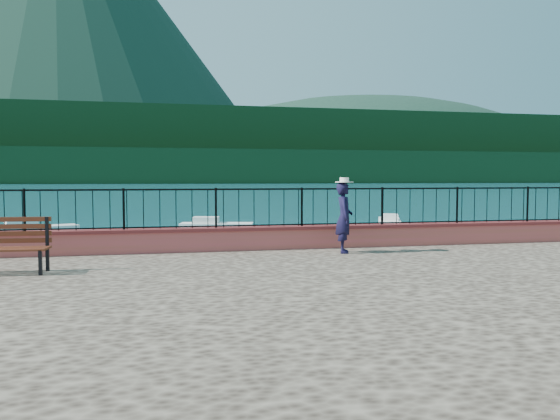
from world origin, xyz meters
name	(u,v)px	position (x,y,z in m)	size (l,w,h in m)	color
ground	(366,334)	(0.00, 0.00, 0.00)	(2000.00, 2000.00, 0.00)	#19596B
parapet	(313,237)	(0.00, 3.70, 1.49)	(28.00, 0.46, 0.58)	#BF4550
railing	(313,207)	(0.00, 3.70, 2.25)	(27.00, 0.05, 0.95)	black
dock	(207,249)	(-2.00, 12.00, 0.15)	(2.00, 16.00, 0.30)	#2D231C
far_forest	(165,167)	(0.00, 300.00, 9.00)	(900.00, 60.00, 18.00)	black
foothills	(164,149)	(0.00, 360.00, 22.00)	(900.00, 120.00, 44.00)	black
volcano	(57,22)	(-120.00, 700.00, 190.00)	(560.00, 560.00, 380.00)	#142D23
companion_hill	(365,181)	(220.00, 560.00, 0.00)	(448.00, 384.00, 180.00)	#142D23
person	(344,218)	(0.48, 2.68, 2.05)	(0.62, 0.41, 1.70)	black
hat	(344,180)	(0.48, 2.68, 2.96)	(0.44, 0.44, 0.12)	white
boat_0	(38,259)	(-7.71, 8.98, 0.40)	(3.54, 1.30, 0.80)	white
boat_1	(304,237)	(2.32, 13.22, 0.40)	(3.77, 1.30, 0.80)	white
boat_2	(452,233)	(9.58, 13.34, 0.40)	(4.33, 1.30, 0.80)	silver
boat_3	(35,227)	(-10.39, 21.49, 0.40)	(4.37, 1.30, 0.80)	silver
boat_4	(217,223)	(-0.64, 21.47, 0.40)	(4.13, 1.30, 0.80)	white
boat_5	(389,220)	(10.23, 21.98, 0.40)	(4.33, 1.30, 0.80)	silver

